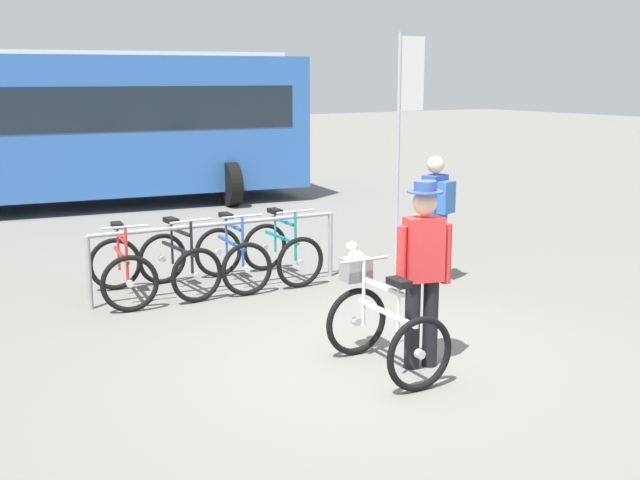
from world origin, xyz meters
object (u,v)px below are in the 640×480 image
Objects in this scene: pedestrian_with_backpack at (436,211)px; racked_bike_blue at (232,257)px; racked_bike_red at (122,270)px; racked_bike_black at (179,264)px; racked_bike_teal at (282,252)px; bus_distant at (53,121)px; banner_flag at (406,105)px; person_with_featured_bike at (423,267)px; featured_bicycle at (379,317)px.

racked_bike_blue is at bearing 150.83° from pedestrian_with_backpack.
racked_bike_red is 3.95m from pedestrian_with_backpack.
racked_bike_black is 0.97× the size of racked_bike_teal.
pedestrian_with_backpack is at bearing -37.83° from racked_bike_teal.
bus_distant reaches higher than racked_bike_black.
pedestrian_with_backpack is 0.16× the size of bus_distant.
pedestrian_with_backpack reaches higher than racked_bike_black.
racked_bike_black is 3.29m from pedestrian_with_backpack.
racked_bike_black is 0.96× the size of racked_bike_blue.
banner_flag is at bearing -3.86° from racked_bike_teal.
person_with_featured_bike is at bearing -86.65° from racked_bike_blue.
racked_bike_red and racked_bike_teal have the same top height.
racked_bike_teal is at bearing 75.63° from featured_bicycle.
racked_bike_blue is 2.66m from pedestrian_with_backpack.
racked_bike_red is at bearing -98.65° from bus_distant.
racked_bike_red is 1.03× the size of racked_bike_teal.
racked_bike_blue is at bearing -87.67° from bus_distant.
racked_bike_teal is 0.70× the size of pedestrian_with_backpack.
person_with_featured_bike is 0.54× the size of banner_flag.
banner_flag is at bearing 71.88° from pedestrian_with_backpack.
racked_bike_black is at bearing 176.05° from racked_bike_teal.
racked_bike_teal is 2.68m from banner_flag.
featured_bicycle is 4.51m from banner_flag.
racked_bike_black is (0.70, -0.05, 0.00)m from racked_bike_red.
person_with_featured_bike is (0.20, -3.49, 0.58)m from racked_bike_blue.
pedestrian_with_backpack is (2.96, -1.31, 0.57)m from racked_bike_black.
racked_bike_red and racked_bike_black have the same top height.
banner_flag reaches higher than bus_distant.
person_with_featured_bike reaches higher than racked_bike_blue.
featured_bicycle is at bearing -80.43° from racked_bike_black.
pedestrian_with_backpack is at bearing -23.89° from racked_bike_black.
racked_bike_teal is at bearing 81.84° from person_with_featured_bike.
featured_bicycle is (-0.13, -3.30, 0.12)m from racked_bike_blue.
racked_bike_black is 0.91× the size of featured_bicycle.
racked_bike_blue is at bearing 176.12° from banner_flag.
pedestrian_with_backpack is 0.51× the size of banner_flag.
bus_distant reaches higher than pedestrian_with_backpack.
racked_bike_blue is 0.95× the size of featured_bicycle.
racked_bike_red is 0.97× the size of featured_bicycle.
bus_distant is (0.40, 7.27, 1.37)m from racked_bike_black.
featured_bicycle reaches higher than racked_bike_red.
banner_flag reaches higher than featured_bicycle.
racked_bike_blue is 3.30m from featured_bicycle.
person_with_featured_bike is 10.85m from bus_distant.
pedestrian_with_backpack is (2.06, 2.23, -0.01)m from person_with_featured_bike.
pedestrian_with_backpack is (3.66, -1.36, 0.57)m from racked_bike_red.
featured_bicycle reaches higher than racked_bike_blue.
racked_bike_black is at bearing 176.05° from racked_bike_blue.
racked_bike_red and racked_bike_blue have the same top height.
racked_bike_black is 7.41m from bus_distant.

